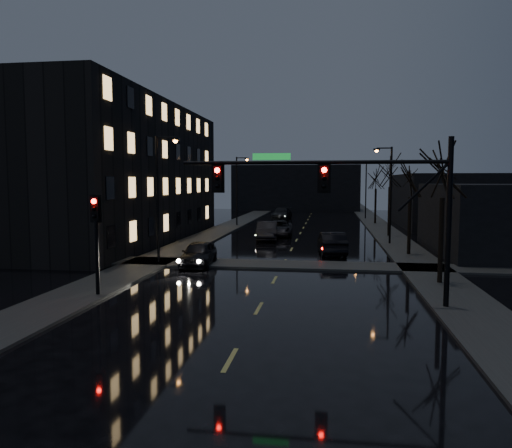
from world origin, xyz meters
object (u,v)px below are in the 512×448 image
(oncoming_car_b, at_px, (267,231))
(oncoming_car_c, at_px, (279,228))
(oncoming_car_d, at_px, (282,214))
(oncoming_car_a, at_px, (198,254))
(lead_car, at_px, (332,243))

(oncoming_car_b, height_order, oncoming_car_c, oncoming_car_b)
(oncoming_car_b, relative_size, oncoming_car_d, 0.91)
(oncoming_car_a, bearing_deg, oncoming_car_b, 76.47)
(oncoming_car_b, distance_m, lead_car, 9.64)
(oncoming_car_a, height_order, oncoming_car_c, oncoming_car_a)
(oncoming_car_b, xyz_separation_m, oncoming_car_d, (-0.97, 24.05, -0.03))
(oncoming_car_d, bearing_deg, lead_car, -72.79)
(oncoming_car_d, height_order, lead_car, lead_car)
(oncoming_car_c, xyz_separation_m, oncoming_car_d, (-1.70, 20.55, 0.06))
(oncoming_car_b, xyz_separation_m, lead_car, (5.64, -7.81, -0.01))
(oncoming_car_a, bearing_deg, oncoming_car_d, 84.38)
(oncoming_car_b, relative_size, oncoming_car_c, 0.94)
(oncoming_car_c, relative_size, lead_car, 1.08)
(oncoming_car_b, distance_m, oncoming_car_c, 3.58)
(lead_car, bearing_deg, oncoming_car_d, -84.16)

